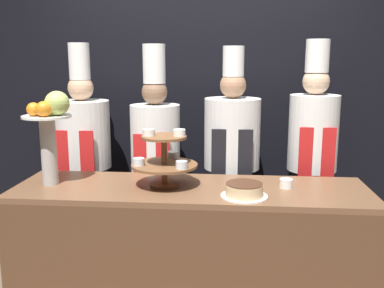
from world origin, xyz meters
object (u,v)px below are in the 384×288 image
object	(u,v)px
cake_round	(244,190)
chef_center_right	(232,159)
tiered_stand	(164,158)
chef_center_left	(156,158)
fruit_pedestal	(50,123)
chef_right	(312,155)
chef_left	(84,157)
cup_white	(286,183)

from	to	relation	value
cake_round	chef_center_right	xyz separation A→B (m)	(-0.07, 0.77, 0.01)
tiered_stand	chef_center_right	distance (m)	0.74
tiered_stand	chef_center_left	xyz separation A→B (m)	(-0.16, 0.60, -0.14)
fruit_pedestal	chef_right	bearing A→B (deg)	20.21
chef_left	chef_right	bearing A→B (deg)	0.00
chef_left	chef_center_left	xyz separation A→B (m)	(0.56, 0.00, 0.00)
tiered_stand	cake_round	size ratio (longest dim) A/B	1.52
chef_center_left	chef_left	bearing A→B (deg)	-179.99
fruit_pedestal	cake_round	bearing A→B (deg)	-7.01
chef_left	chef_right	xyz separation A→B (m)	(1.72, 0.00, 0.05)
cup_white	chef_right	bearing A→B (deg)	65.95
tiered_stand	chef_center_left	distance (m)	0.64
chef_left	chef_center_right	distance (m)	1.13
fruit_pedestal	chef_left	distance (m)	0.72
tiered_stand	chef_center_left	size ratio (longest dim) A/B	0.23
chef_center_left	chef_center_right	size ratio (longest dim) A/B	1.01
cake_round	chef_right	size ratio (longest dim) A/B	0.15
chef_center_right	fruit_pedestal	bearing A→B (deg)	-150.68
tiered_stand	chef_center_right	size ratio (longest dim) A/B	0.23
tiered_stand	chef_left	world-z (taller)	chef_left
cup_white	chef_left	world-z (taller)	chef_left
fruit_pedestal	tiered_stand	bearing A→B (deg)	2.14
tiered_stand	chef_right	size ratio (longest dim) A/B	0.22
fruit_pedestal	chef_center_right	bearing A→B (deg)	29.32
cup_white	chef_center_left	size ratio (longest dim) A/B	0.04
cake_round	chef_right	xyz separation A→B (m)	(0.52, 0.77, 0.05)
cake_round	tiered_stand	bearing A→B (deg)	160.47
chef_left	chef_center_left	distance (m)	0.56
fruit_pedestal	cake_round	size ratio (longest dim) A/B	2.18
cup_white	chef_center_left	world-z (taller)	chef_center_left
cake_round	chef_left	distance (m)	1.43
cake_round	chef_center_left	bearing A→B (deg)	129.86
fruit_pedestal	chef_center_left	bearing A→B (deg)	49.25
fruit_pedestal	cup_white	distance (m)	1.49
fruit_pedestal	chef_left	xyz separation A→B (m)	(-0.02, 0.63, -0.36)
tiered_stand	chef_right	bearing A→B (deg)	30.93
cup_white	chef_center_left	bearing A→B (deg)	147.50
fruit_pedestal	chef_center_left	distance (m)	0.90
chef_right	chef_center_right	bearing A→B (deg)	-180.00
chef_left	tiered_stand	bearing A→B (deg)	-39.83
fruit_pedestal	chef_right	xyz separation A→B (m)	(1.70, 0.63, -0.30)
chef_center_left	chef_center_right	bearing A→B (deg)	-0.01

